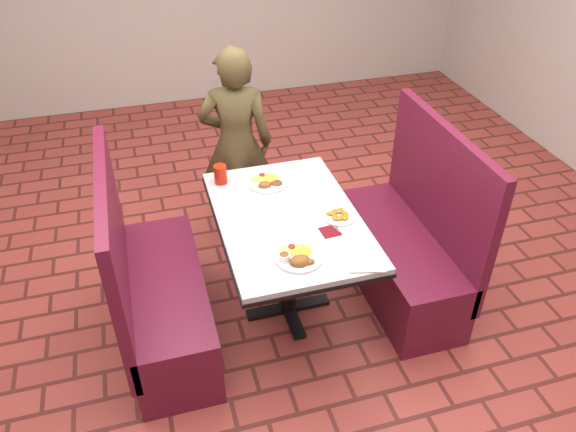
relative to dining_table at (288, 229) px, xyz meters
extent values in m
plane|color=#9E3C33|center=(0.00, 0.00, -0.65)|extent=(7.00, 7.00, 0.00)
cube|color=#B7BABC|center=(0.00, 0.00, 0.08)|extent=(0.80, 1.20, 0.03)
cube|color=black|center=(0.00, 0.00, 0.05)|extent=(0.81, 1.21, 0.02)
cylinder|color=black|center=(0.00, 0.00, -0.30)|extent=(0.10, 0.10, 0.69)
cube|color=black|center=(0.00, 0.00, -0.64)|extent=(0.55, 0.08, 0.03)
cube|color=black|center=(0.00, 0.00, -0.64)|extent=(0.08, 0.55, 0.03)
cube|color=maroon|center=(-0.75, 0.00, -0.43)|extent=(0.45, 1.20, 0.45)
cube|color=maroon|center=(-0.97, 0.00, 0.05)|extent=(0.06, 1.20, 0.95)
cube|color=maroon|center=(0.75, 0.00, -0.43)|extent=(0.45, 1.20, 0.45)
cube|color=maroon|center=(0.97, 0.00, 0.05)|extent=(0.06, 1.20, 0.95)
imported|color=brown|center=(-0.10, 0.99, 0.06)|extent=(0.58, 0.45, 1.43)
cylinder|color=white|center=(-0.05, -0.38, 0.10)|extent=(0.26, 0.26, 0.02)
ellipsoid|color=yellow|center=(-0.02, -0.35, 0.13)|extent=(0.10, 0.10, 0.05)
ellipsoid|color=#9DCD52|center=(-0.10, -0.33, 0.13)|extent=(0.10, 0.09, 0.03)
cylinder|color=red|center=(-0.07, -0.31, 0.13)|extent=(0.04, 0.04, 0.01)
ellipsoid|color=brown|center=(-0.06, -0.43, 0.14)|extent=(0.11, 0.09, 0.06)
ellipsoid|color=brown|center=(-0.02, -0.45, 0.13)|extent=(0.06, 0.05, 0.04)
cylinder|color=white|center=(-0.13, -0.39, 0.13)|extent=(0.06, 0.06, 0.04)
cylinder|color=#613612|center=(-0.13, -0.39, 0.15)|extent=(0.05, 0.05, 0.00)
cylinder|color=white|center=(-0.03, 0.37, 0.10)|extent=(0.25, 0.25, 0.01)
ellipsoid|color=yellow|center=(0.00, 0.40, 0.13)|extent=(0.10, 0.10, 0.05)
ellipsoid|color=#9DCD52|center=(-0.07, 0.41, 0.13)|extent=(0.10, 0.08, 0.03)
cylinder|color=red|center=(-0.05, 0.43, 0.13)|extent=(0.04, 0.04, 0.01)
ellipsoid|color=brown|center=(0.02, 0.34, 0.12)|extent=(0.07, 0.07, 0.03)
ellipsoid|color=brown|center=(-0.06, 0.33, 0.14)|extent=(0.08, 0.06, 0.05)
cylinder|color=white|center=(0.28, -0.09, 0.10)|extent=(0.19, 0.19, 0.01)
cube|color=#5C0D14|center=(0.18, -0.21, 0.10)|extent=(0.11, 0.11, 0.00)
cube|color=silver|center=(0.22, -0.17, 0.10)|extent=(0.04, 0.11, 0.00)
cylinder|color=#B81E0C|center=(-0.30, 0.47, 0.16)|extent=(0.08, 0.08, 0.12)
cube|color=white|center=(0.27, -0.52, 0.10)|extent=(0.22, 0.19, 0.01)
cube|color=silver|center=(-0.07, -0.40, 0.11)|extent=(0.09, 0.14, 0.00)
cube|color=silver|center=(-0.14, -0.38, 0.11)|extent=(0.01, 0.15, 0.00)
camera|label=1|loc=(-0.73, -2.53, 1.98)|focal=35.00mm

